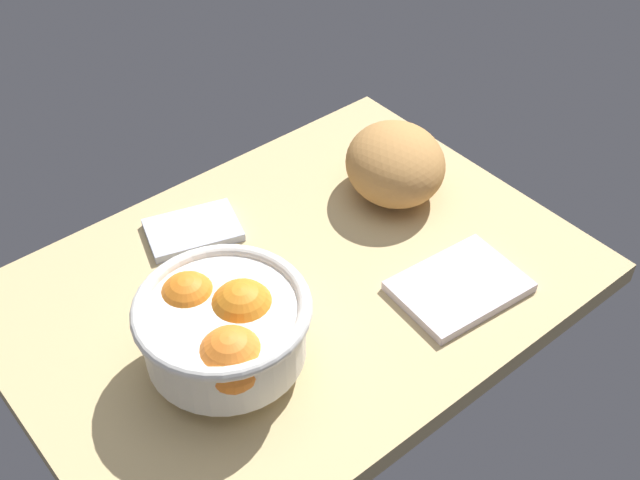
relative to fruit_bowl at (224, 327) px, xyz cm
name	(u,v)px	position (x,y,z in cm)	size (l,w,h in cm)	color
ground_plane	(295,289)	(-14.40, -6.08, -8.31)	(71.83, 52.04, 3.00)	tan
fruit_bowl	(224,327)	(0.00, 0.00, 0.00)	(19.50, 19.50, 11.54)	white
bread_loaf	(395,164)	(-36.43, -11.19, -1.86)	(15.80, 13.85, 9.90)	#BD8447
napkin_folded	(193,230)	(-9.46, -21.83, -6.22)	(12.19, 8.20, 1.19)	#B2B8CE
napkin_spare	(459,287)	(-29.21, 8.38, -6.17)	(15.75, 11.38, 1.27)	silver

